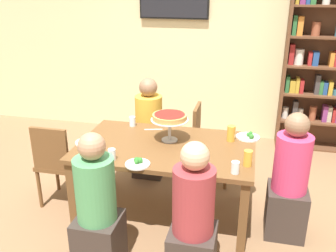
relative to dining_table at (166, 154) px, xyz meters
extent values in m
plane|color=#846042|center=(0.00, 0.00, -0.65)|extent=(12.00, 12.00, 0.00)
cube|color=beige|center=(0.00, 2.20, 0.75)|extent=(8.00, 0.12, 2.80)
cube|color=brown|center=(0.00, 0.00, 0.07)|extent=(1.59, 0.98, 0.04)
cube|color=brown|center=(-0.74, -0.43, -0.30)|extent=(0.07, 0.07, 0.70)
cube|color=brown|center=(0.74, -0.43, -0.30)|extent=(0.07, 0.07, 0.70)
cube|color=brown|center=(-0.74, 0.43, -0.30)|extent=(0.07, 0.07, 0.70)
cube|color=brown|center=(0.74, 0.43, -0.30)|extent=(0.07, 0.07, 0.70)
cube|color=brown|center=(1.11, 1.98, 0.45)|extent=(0.03, 0.30, 2.20)
cube|color=brown|center=(1.65, 2.12, 0.45)|extent=(1.10, 0.02, 2.20)
cube|color=brown|center=(1.65, 1.98, -0.64)|extent=(1.04, 0.28, 0.02)
cube|color=brown|center=(1.65, 1.98, -0.27)|extent=(1.04, 0.28, 0.02)
cube|color=brown|center=(1.65, 1.98, 0.09)|extent=(1.04, 0.28, 0.02)
cube|color=brown|center=(1.65, 1.98, 0.46)|extent=(1.04, 0.28, 0.02)
cube|color=brown|center=(1.65, 1.98, 0.83)|extent=(1.04, 0.28, 0.02)
cylinder|color=silver|center=(1.19, 1.98, -0.19)|extent=(0.08, 0.08, 0.15)
cube|color=#3D3838|center=(1.30, 1.98, -0.14)|extent=(0.06, 0.13, 0.25)
cylinder|color=silver|center=(1.38, 1.98, -0.19)|extent=(0.07, 0.07, 0.14)
cylinder|color=brown|center=(1.54, 1.98, -0.17)|extent=(0.09, 0.09, 0.19)
cube|color=#7A3370|center=(1.68, 1.98, -0.16)|extent=(0.06, 0.13, 0.21)
cube|color=#B2A88E|center=(1.74, 1.98, -0.16)|extent=(0.05, 0.10, 0.20)
cube|color=maroon|center=(1.79, 1.98, -0.17)|extent=(0.04, 0.13, 0.18)
cube|color=#2D6B38|center=(1.17, 1.98, 0.21)|extent=(0.05, 0.13, 0.21)
cube|color=#B7932D|center=(1.23, 1.98, 0.18)|extent=(0.07, 0.13, 0.16)
cube|color=#B7932D|center=(1.30, 1.98, 0.20)|extent=(0.04, 0.13, 0.20)
cube|color=maroon|center=(1.35, 1.98, 0.19)|extent=(0.05, 0.13, 0.18)
cube|color=#3D3838|center=(1.53, 1.98, 0.23)|extent=(0.06, 0.12, 0.25)
cube|color=#2D6B38|center=(1.59, 1.98, 0.19)|extent=(0.04, 0.12, 0.17)
cube|color=navy|center=(1.64, 1.98, 0.18)|extent=(0.05, 0.12, 0.16)
cube|color=#B7932D|center=(1.70, 1.98, 0.19)|extent=(0.05, 0.13, 0.17)
cube|color=maroon|center=(1.18, 1.98, 0.60)|extent=(0.06, 0.12, 0.25)
cylinder|color=silver|center=(1.27, 1.98, 0.57)|extent=(0.11, 0.11, 0.19)
cube|color=maroon|center=(1.40, 1.98, 0.55)|extent=(0.04, 0.12, 0.17)
cube|color=navy|center=(1.47, 1.98, 0.56)|extent=(0.07, 0.12, 0.17)
cube|color=orange|center=(1.66, 1.98, 0.56)|extent=(0.05, 0.13, 0.17)
cube|color=maroon|center=(1.72, 1.98, 0.57)|extent=(0.05, 0.12, 0.19)
cube|color=#2D6B38|center=(1.17, 1.98, 0.96)|extent=(0.05, 0.13, 0.24)
cube|color=orange|center=(1.24, 1.98, 0.95)|extent=(0.07, 0.13, 0.23)
cylinder|color=brown|center=(1.43, 1.98, 0.92)|extent=(0.10, 0.10, 0.16)
cube|color=#382D28|center=(-0.34, -0.79, -0.43)|extent=(0.34, 0.34, 0.45)
cylinder|color=#4C935B|center=(-0.34, -0.79, 0.05)|extent=(0.30, 0.30, 0.50)
sphere|color=#A87A5B|center=(-0.34, -0.79, 0.40)|extent=(0.20, 0.20, 0.20)
cube|color=#382D28|center=(1.10, -0.03, -0.43)|extent=(0.34, 0.34, 0.45)
cylinder|color=#D63866|center=(1.10, -0.03, 0.05)|extent=(0.30, 0.30, 0.50)
sphere|color=#846047|center=(1.10, -0.03, 0.40)|extent=(0.20, 0.20, 0.20)
cube|color=#382D28|center=(-0.37, 0.77, -0.43)|extent=(0.34, 0.34, 0.45)
cylinder|color=gold|center=(-0.37, 0.77, 0.05)|extent=(0.30, 0.30, 0.50)
sphere|color=#846047|center=(-0.37, 0.77, 0.40)|extent=(0.20, 0.20, 0.20)
cylinder|color=#993338|center=(0.39, -0.78, 0.05)|extent=(0.30, 0.30, 0.50)
sphere|color=tan|center=(0.39, -0.78, 0.40)|extent=(0.20, 0.20, 0.20)
cube|color=brown|center=(-1.07, 0.02, -0.22)|extent=(0.40, 0.40, 0.04)
cube|color=brown|center=(-1.07, -0.16, 0.01)|extent=(0.36, 0.04, 0.42)
cylinder|color=brown|center=(-1.25, 0.19, -0.45)|extent=(0.04, 0.04, 0.41)
cylinder|color=brown|center=(-0.90, 0.19, -0.45)|extent=(0.04, 0.04, 0.41)
cylinder|color=brown|center=(-1.25, -0.16, -0.45)|extent=(0.04, 0.04, 0.41)
cylinder|color=brown|center=(-0.90, -0.16, -0.45)|extent=(0.04, 0.04, 0.41)
cube|color=brown|center=(0.34, 0.78, -0.22)|extent=(0.40, 0.40, 0.04)
cube|color=brown|center=(0.16, 0.78, 0.01)|extent=(0.04, 0.36, 0.42)
cylinder|color=brown|center=(0.52, 0.96, -0.45)|extent=(0.04, 0.04, 0.41)
cylinder|color=brown|center=(0.52, 0.61, -0.45)|extent=(0.04, 0.04, 0.41)
cylinder|color=brown|center=(0.17, 0.96, -0.45)|extent=(0.04, 0.04, 0.41)
cylinder|color=brown|center=(0.17, 0.61, -0.45)|extent=(0.04, 0.04, 0.41)
cylinder|color=silver|center=(0.01, 0.12, 0.09)|extent=(0.15, 0.15, 0.01)
cylinder|color=silver|center=(0.01, 0.12, 0.19)|extent=(0.03, 0.03, 0.19)
cylinder|color=silver|center=(0.01, 0.12, 0.29)|extent=(0.34, 0.34, 0.01)
cylinder|color=tan|center=(0.01, 0.12, 0.32)|extent=(0.31, 0.31, 0.05)
cylinder|color=maroon|center=(0.01, 0.12, 0.35)|extent=(0.28, 0.28, 0.00)
cylinder|color=white|center=(-0.13, -0.42, 0.09)|extent=(0.20, 0.20, 0.01)
sphere|color=#2D7028|center=(-0.14, -0.41, 0.12)|extent=(0.05, 0.05, 0.05)
sphere|color=#2D7028|center=(-0.11, -0.41, 0.12)|extent=(0.05, 0.05, 0.05)
sphere|color=#2D7028|center=(-0.13, -0.40, 0.12)|extent=(0.04, 0.04, 0.04)
sphere|color=#2D7028|center=(-0.14, -0.43, 0.12)|extent=(0.04, 0.04, 0.04)
cylinder|color=white|center=(-0.70, -0.11, 0.09)|extent=(0.24, 0.24, 0.01)
sphere|color=#2D7028|center=(-0.71, -0.11, 0.13)|extent=(0.06, 0.06, 0.06)
sphere|color=#2D7028|center=(-0.69, -0.06, 0.13)|extent=(0.05, 0.05, 0.05)
cylinder|color=white|center=(0.72, 0.34, 0.09)|extent=(0.22, 0.22, 0.01)
sphere|color=#2D7028|center=(0.75, 0.30, 0.12)|extent=(0.05, 0.05, 0.05)
sphere|color=#2D7028|center=(0.72, 0.35, 0.12)|extent=(0.04, 0.04, 0.04)
sphere|color=#2D7028|center=(0.74, 0.38, 0.12)|extent=(0.04, 0.04, 0.04)
cylinder|color=gold|center=(0.74, -0.23, 0.15)|extent=(0.07, 0.07, 0.13)
cylinder|color=gold|center=(0.57, 0.24, 0.16)|extent=(0.08, 0.08, 0.15)
cylinder|color=white|center=(-0.37, -0.38, 0.13)|extent=(0.06, 0.06, 0.10)
cylinder|color=white|center=(-0.44, 0.39, 0.14)|extent=(0.06, 0.06, 0.10)
cylinder|color=white|center=(0.64, -0.38, 0.14)|extent=(0.06, 0.06, 0.10)
cube|color=silver|center=(0.36, -0.32, 0.09)|extent=(0.18, 0.03, 0.00)
cube|color=silver|center=(-0.52, -0.36, 0.09)|extent=(0.17, 0.08, 0.00)
cube|color=silver|center=(-0.20, 0.34, 0.09)|extent=(0.18, 0.06, 0.00)
camera|label=1|loc=(0.71, -3.00, 1.50)|focal=39.97mm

